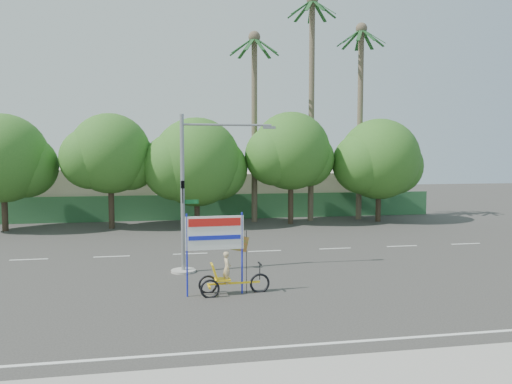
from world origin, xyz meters
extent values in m
plane|color=#33302D|center=(0.00, 0.00, 0.00)|extent=(120.00, 120.00, 0.00)
cube|color=gray|center=(0.00, -7.50, 0.06)|extent=(50.00, 2.40, 0.12)
cube|color=#336B3D|center=(0.00, 21.50, 1.00)|extent=(38.00, 0.08, 2.00)
cube|color=beige|center=(-10.00, 26.00, 2.00)|extent=(12.00, 8.00, 4.00)
cube|color=beige|center=(8.00, 26.00, 1.80)|extent=(14.00, 8.00, 3.60)
cylinder|color=#473828|center=(-14.00, 18.00, 1.76)|extent=(0.40, 0.40, 3.52)
sphere|color=#235719|center=(-14.00, 18.00, 4.96)|extent=(6.00, 6.00, 6.00)
sphere|color=#235719|center=(-12.65, 18.30, 4.40)|extent=(4.32, 4.32, 4.32)
cylinder|color=#473828|center=(-7.00, 18.00, 1.87)|extent=(0.40, 0.40, 3.74)
sphere|color=#235719|center=(-7.00, 18.00, 5.27)|extent=(5.60, 5.60, 5.60)
sphere|color=#235719|center=(-5.74, 18.30, 4.68)|extent=(4.03, 4.03, 4.03)
sphere|color=#235719|center=(-8.26, 17.75, 4.93)|extent=(4.26, 4.26, 4.26)
cylinder|color=#473828|center=(-1.00, 18.00, 1.65)|extent=(0.40, 0.40, 3.30)
sphere|color=#235719|center=(-1.00, 18.00, 4.65)|extent=(6.40, 6.40, 6.40)
sphere|color=#235719|center=(0.44, 18.30, 4.12)|extent=(4.61, 4.61, 4.61)
sphere|color=#235719|center=(-2.44, 17.75, 4.35)|extent=(4.86, 4.86, 4.86)
cylinder|color=#473828|center=(6.00, 18.00, 1.94)|extent=(0.40, 0.40, 3.87)
sphere|color=#235719|center=(6.00, 18.00, 5.46)|extent=(5.80, 5.80, 5.80)
sphere|color=#235719|center=(7.30, 18.30, 4.84)|extent=(4.18, 4.18, 4.18)
sphere|color=#235719|center=(4.70, 17.75, 5.10)|extent=(4.41, 4.41, 4.41)
cylinder|color=#473828|center=(13.00, 18.00, 1.72)|extent=(0.40, 0.40, 3.43)
sphere|color=#235719|center=(13.00, 18.00, 4.84)|extent=(6.20, 6.20, 6.20)
sphere|color=#235719|center=(14.39, 18.30, 4.29)|extent=(4.46, 4.46, 4.46)
sphere|color=#235719|center=(11.61, 17.75, 4.52)|extent=(4.71, 4.71, 4.71)
cylinder|color=#70604C|center=(8.00, 19.50, 8.50)|extent=(0.44, 0.44, 17.00)
cube|color=#1C4C21|center=(8.94, 19.50, 16.34)|extent=(1.91, 0.28, 1.36)
cube|color=#1C4C21|center=(8.72, 20.11, 16.34)|extent=(1.65, 1.44, 1.36)
cube|color=#1C4C21|center=(8.16, 20.43, 16.34)|extent=(0.61, 1.93, 1.36)
cube|color=#1C4C21|center=(7.53, 20.32, 16.34)|extent=(1.20, 1.80, 1.36)
cube|color=#1C4C21|center=(7.11, 19.82, 16.34)|extent=(1.89, 0.92, 1.36)
cube|color=#1C4C21|center=(7.11, 19.18, 16.34)|extent=(1.89, 0.92, 1.36)
cube|color=#1C4C21|center=(7.53, 18.68, 16.34)|extent=(1.20, 1.80, 1.36)
cube|color=#1C4C21|center=(8.16, 18.57, 16.34)|extent=(0.61, 1.93, 1.36)
cube|color=#1C4C21|center=(8.72, 18.89, 16.34)|extent=(1.65, 1.44, 1.36)
cylinder|color=#70604C|center=(12.00, 19.50, 7.50)|extent=(0.44, 0.44, 15.00)
sphere|color=#70604C|center=(12.00, 19.50, 15.00)|extent=(0.90, 0.90, 0.90)
cube|color=#1C4C21|center=(12.94, 19.50, 14.34)|extent=(1.91, 0.28, 1.36)
cube|color=#1C4C21|center=(12.72, 20.11, 14.34)|extent=(1.65, 1.44, 1.36)
cube|color=#1C4C21|center=(12.16, 20.43, 14.34)|extent=(0.61, 1.93, 1.36)
cube|color=#1C4C21|center=(11.53, 20.32, 14.34)|extent=(1.20, 1.80, 1.36)
cube|color=#1C4C21|center=(11.11, 19.82, 14.34)|extent=(1.89, 0.92, 1.36)
cube|color=#1C4C21|center=(11.11, 19.18, 14.34)|extent=(1.89, 0.92, 1.36)
cube|color=#1C4C21|center=(11.53, 18.68, 14.34)|extent=(1.20, 1.80, 1.36)
cube|color=#1C4C21|center=(12.16, 18.57, 14.34)|extent=(0.61, 1.93, 1.36)
cube|color=#1C4C21|center=(12.72, 18.89, 14.34)|extent=(1.65, 1.44, 1.36)
cylinder|color=#70604C|center=(3.50, 19.50, 7.00)|extent=(0.44, 0.44, 14.00)
sphere|color=#70604C|center=(3.50, 19.50, 14.00)|extent=(0.90, 0.90, 0.90)
cube|color=#1C4C21|center=(4.44, 19.50, 13.34)|extent=(1.91, 0.28, 1.36)
cube|color=#1C4C21|center=(4.22, 20.11, 13.34)|extent=(1.65, 1.44, 1.36)
cube|color=#1C4C21|center=(3.66, 20.43, 13.34)|extent=(0.61, 1.93, 1.36)
cube|color=#1C4C21|center=(3.03, 20.32, 13.34)|extent=(1.20, 1.80, 1.36)
cube|color=#1C4C21|center=(2.61, 19.82, 13.34)|extent=(1.89, 0.92, 1.36)
cube|color=#1C4C21|center=(2.61, 19.18, 13.34)|extent=(1.89, 0.92, 1.36)
cube|color=#1C4C21|center=(3.03, 18.68, 13.34)|extent=(1.20, 1.80, 1.36)
cube|color=#1C4C21|center=(3.66, 18.57, 13.34)|extent=(0.61, 1.93, 1.36)
cube|color=#1C4C21|center=(4.22, 18.89, 13.34)|extent=(1.65, 1.44, 1.36)
cylinder|color=gray|center=(-2.50, 4.00, 0.05)|extent=(1.10, 1.10, 0.10)
cylinder|color=gray|center=(-2.50, 4.00, 3.50)|extent=(0.18, 0.18, 7.00)
cylinder|color=gray|center=(-0.50, 4.00, 6.55)|extent=(4.00, 0.10, 0.10)
cube|color=gray|center=(1.40, 4.00, 6.45)|extent=(0.55, 0.20, 0.12)
imported|color=black|center=(-2.50, 3.78, 3.60)|extent=(0.16, 0.20, 1.00)
cube|color=#14662D|center=(-2.15, 4.00, 3.15)|extent=(0.70, 0.04, 0.18)
torus|color=black|center=(0.25, 0.20, 0.34)|extent=(0.78, 0.11, 0.78)
torus|color=black|center=(-1.71, 0.46, 0.32)|extent=(0.73, 0.11, 0.72)
torus|color=black|center=(-1.69, -0.18, 0.32)|extent=(0.73, 0.11, 0.72)
cube|color=yellow|center=(-0.72, 0.17, 0.41)|extent=(1.95, 0.13, 0.07)
cube|color=yellow|center=(-1.70, 0.14, 0.34)|extent=(0.09, 0.69, 0.06)
cube|color=yellow|center=(-1.18, 0.16, 0.57)|extent=(0.59, 0.50, 0.07)
cube|color=yellow|center=(-1.49, 0.15, 0.89)|extent=(0.28, 0.49, 0.62)
cylinder|color=black|center=(0.25, 0.20, 0.80)|extent=(0.04, 0.04, 0.63)
cube|color=black|center=(0.25, 0.20, 1.11)|extent=(0.06, 0.52, 0.05)
imported|color=#CCB284|center=(-1.01, 0.16, 1.01)|extent=(0.31, 0.46, 1.24)
cylinder|color=#1A26CA|center=(-2.50, 0.12, 1.54)|extent=(0.07, 0.07, 3.09)
cylinder|color=#1A26CA|center=(-0.44, 0.18, 1.54)|extent=(0.07, 0.07, 3.09)
cube|color=white|center=(-1.47, 0.15, 2.35)|extent=(2.18, 0.13, 1.26)
cube|color=red|center=(-1.47, 0.11, 2.75)|extent=(1.95, 0.08, 0.30)
cube|color=#1A26CA|center=(-1.47, 0.11, 2.17)|extent=(1.95, 0.08, 0.16)
cylinder|color=black|center=(-0.27, 0.19, 1.20)|extent=(0.02, 0.02, 2.40)
cube|color=red|center=(-0.67, 0.17, 1.95)|extent=(1.01, 0.06, 0.75)
camera|label=1|loc=(-3.25, -18.14, 5.30)|focal=35.00mm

